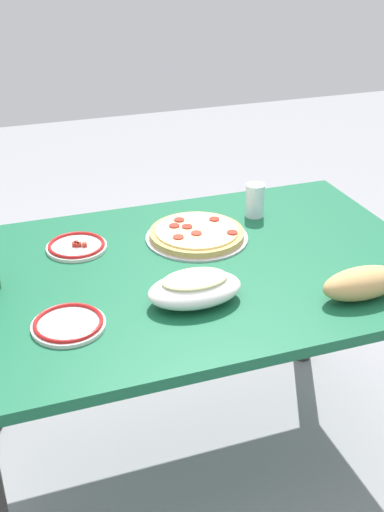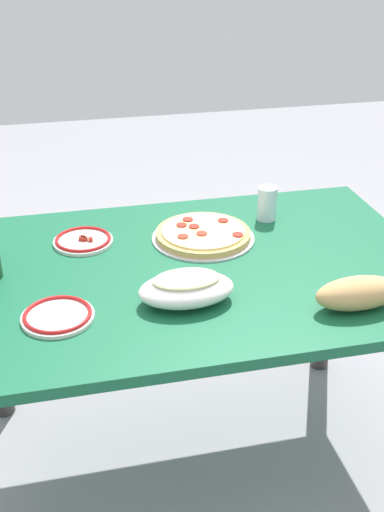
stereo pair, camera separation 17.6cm
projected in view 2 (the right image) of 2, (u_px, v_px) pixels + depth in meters
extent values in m
plane|color=gray|center=(192.00, 460.00, 2.12)|extent=(8.00, 8.00, 0.00)
cube|color=#145938|center=(192.00, 270.00, 1.78)|extent=(1.33, 0.88, 0.03)
cylinder|color=#33302D|center=(328.00, 289.00, 2.40)|extent=(0.07, 0.07, 0.70)
cylinder|color=#B7B7BC|center=(203.00, 238.00, 1.92)|extent=(0.31, 0.31, 0.01)
cylinder|color=tan|center=(203.00, 234.00, 1.91)|extent=(0.28, 0.28, 0.02)
cylinder|color=#EFD684|center=(203.00, 231.00, 1.91)|extent=(0.25, 0.25, 0.01)
cylinder|color=maroon|center=(194.00, 226.00, 1.92)|extent=(0.03, 0.03, 0.00)
cylinder|color=maroon|center=(188.00, 219.00, 1.97)|extent=(0.03, 0.03, 0.00)
cylinder|color=#B22D1E|center=(184.00, 236.00, 1.86)|extent=(0.03, 0.03, 0.00)
cylinder|color=#B22D1E|center=(202.00, 233.00, 1.88)|extent=(0.03, 0.03, 0.00)
cylinder|color=maroon|center=(223.00, 220.00, 1.96)|extent=(0.03, 0.03, 0.00)
cylinder|color=maroon|center=(182.00, 225.00, 1.93)|extent=(0.03, 0.03, 0.00)
cylinder|color=maroon|center=(238.00, 235.00, 1.87)|extent=(0.03, 0.03, 0.00)
ellipsoid|color=white|center=(186.00, 290.00, 1.60)|extent=(0.24, 0.15, 0.07)
ellipsoid|color=#AD2819|center=(186.00, 285.00, 1.59)|extent=(0.20, 0.12, 0.03)
ellipsoid|color=beige|center=(186.00, 279.00, 1.58)|extent=(0.17, 0.10, 0.02)
cylinder|color=silver|center=(267.00, 203.00, 2.02)|extent=(0.06, 0.06, 0.11)
cylinder|color=white|center=(58.00, 317.00, 1.54)|extent=(0.18, 0.18, 0.01)
torus|color=red|center=(57.00, 314.00, 1.54)|extent=(0.16, 0.16, 0.01)
cylinder|color=white|center=(83.00, 241.00, 1.89)|extent=(0.17, 0.17, 0.01)
torus|color=red|center=(83.00, 239.00, 1.89)|extent=(0.16, 0.16, 0.01)
cube|color=#AD2819|center=(81.00, 239.00, 1.89)|extent=(0.01, 0.01, 0.01)
cube|color=#AD2819|center=(83.00, 237.00, 1.89)|extent=(0.01, 0.01, 0.01)
cube|color=#AD2819|center=(91.00, 239.00, 1.88)|extent=(0.01, 0.01, 0.01)
cube|color=#AD2819|center=(84.00, 239.00, 1.88)|extent=(0.01, 0.01, 0.01)
cube|color=#AD2819|center=(86.00, 239.00, 1.89)|extent=(0.01, 0.01, 0.01)
ellipsoid|color=tan|center=(358.00, 293.00, 1.57)|extent=(0.22, 0.09, 0.08)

